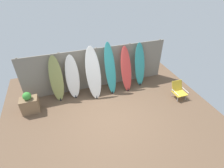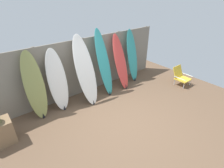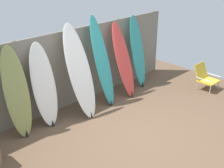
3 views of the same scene
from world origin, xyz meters
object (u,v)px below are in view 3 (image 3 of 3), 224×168
object	(u,v)px
surfboard_teal_3	(102,62)
beach_chair	(205,77)
surfboard_olive_0	(17,93)
surfboard_red_4	(123,60)
surfboard_teal_5	(138,52)
surfboard_white_2	(80,72)
surfboard_white_1	(44,86)

from	to	relation	value
surfboard_teal_3	beach_chair	bearing A→B (deg)	-27.79
surfboard_olive_0	surfboard_red_4	size ratio (longest dim) A/B	1.00
surfboard_teal_5	beach_chair	xyz separation A→B (m)	(1.10, -1.41, -0.61)
surfboard_red_4	surfboard_teal_3	bearing A→B (deg)	178.14
surfboard_teal_3	surfboard_teal_5	xyz separation A→B (m)	(1.37, 0.11, -0.10)
surfboard_olive_0	surfboard_white_2	distance (m)	1.42
surfboard_white_1	surfboard_red_4	size ratio (longest dim) A/B	0.96
surfboard_white_1	surfboard_teal_3	world-z (taller)	surfboard_teal_3
surfboard_white_2	surfboard_teal_5	xyz separation A→B (m)	(2.09, 0.16, -0.07)
surfboard_teal_5	surfboard_white_2	bearing A→B (deg)	-175.56
surfboard_white_2	surfboard_red_4	size ratio (longest dim) A/B	1.10
surfboard_red_4	surfboard_teal_5	xyz separation A→B (m)	(0.68, 0.13, 0.03)
surfboard_white_1	beach_chair	distance (m)	4.28
surfboard_white_1	beach_chair	xyz separation A→B (m)	(3.99, -1.42, -0.54)
surfboard_olive_0	surfboard_teal_3	bearing A→B (deg)	-3.22
surfboard_white_2	beach_chair	xyz separation A→B (m)	(3.19, -1.25, -0.67)
surfboard_white_1	beach_chair	bearing A→B (deg)	-19.62
surfboard_white_2	surfboard_teal_5	bearing A→B (deg)	4.44
surfboard_white_2	beach_chair	distance (m)	3.49
surfboard_white_2	surfboard_red_4	xyz separation A→B (m)	(1.40, 0.03, -0.10)
surfboard_teal_3	beach_chair	xyz separation A→B (m)	(2.48, -1.31, -0.71)
surfboard_teal_3	surfboard_white_1	bearing A→B (deg)	175.53
surfboard_white_2	surfboard_red_4	distance (m)	1.41
beach_chair	surfboard_teal_5	bearing A→B (deg)	135.40
surfboard_white_2	surfboard_teal_3	xyz separation A→B (m)	(0.71, 0.06, 0.04)
surfboard_teal_3	surfboard_red_4	xyz separation A→B (m)	(0.69, -0.02, -0.13)
surfboard_olive_0	surfboard_white_1	xyz separation A→B (m)	(0.61, -0.00, -0.03)
beach_chair	surfboard_teal_3	bearing A→B (deg)	159.57
surfboard_teal_3	surfboard_red_4	size ratio (longest dim) A/B	1.15
surfboard_white_2	surfboard_teal_3	world-z (taller)	surfboard_teal_3
surfboard_olive_0	beach_chair	distance (m)	4.85
surfboard_teal_3	surfboard_red_4	world-z (taller)	surfboard_teal_3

